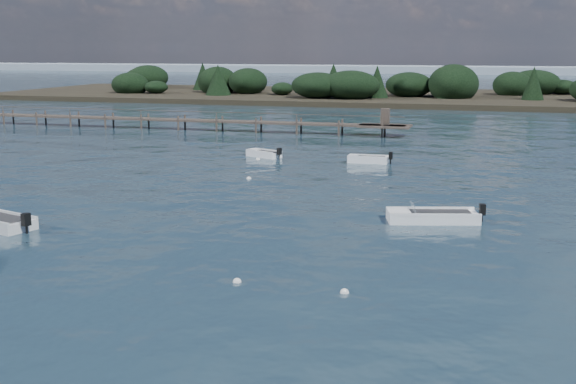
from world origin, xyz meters
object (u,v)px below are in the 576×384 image
(tender_far_white, at_px, (264,155))
(jetty, at_px, (145,119))
(tender_far_grey_b, at_px, (368,161))
(dinghy_mid_white_b, at_px, (432,218))

(tender_far_white, xyz_separation_m, jetty, (-18.62, 16.19, 0.83))
(tender_far_grey_b, bearing_deg, tender_far_white, 175.68)
(tender_far_white, distance_m, tender_far_grey_b, 8.43)
(dinghy_mid_white_b, bearing_deg, tender_far_grey_b, 109.62)
(tender_far_grey_b, relative_size, dinghy_mid_white_b, 0.68)
(tender_far_white, height_order, jetty, jetty)
(jetty, bearing_deg, dinghy_mid_white_b, -45.93)
(tender_far_white, relative_size, tender_far_grey_b, 0.97)
(tender_far_white, height_order, dinghy_mid_white_b, dinghy_mid_white_b)
(tender_far_grey_b, bearing_deg, jetty, 148.10)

